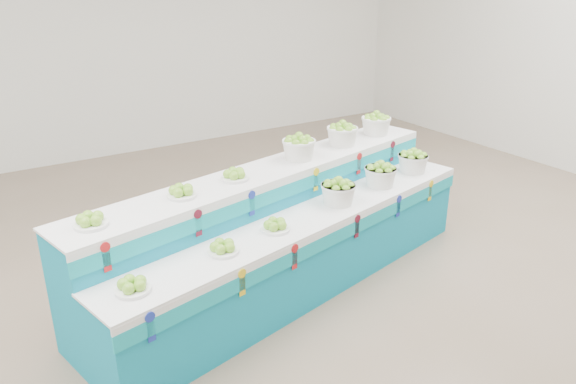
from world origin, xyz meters
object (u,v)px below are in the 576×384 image
object	(u,v)px
plate_upper_mid	(181,191)
display_stand	(288,230)
basket_upper_right	(376,124)
basket_lower_left	(338,192)

from	to	relation	value
plate_upper_mid	display_stand	bearing A→B (deg)	-2.39
basket_upper_right	basket_lower_left	bearing A→B (deg)	-145.04
basket_lower_left	plate_upper_mid	size ratio (longest dim) A/B	1.31
basket_lower_left	display_stand	bearing A→B (deg)	160.12
plate_upper_mid	basket_upper_right	xyz separation A→B (m)	(2.40, 0.53, 0.06)
basket_upper_right	display_stand	bearing A→B (deg)	-158.66
basket_lower_left	plate_upper_mid	world-z (taller)	plate_upper_mid
plate_upper_mid	basket_upper_right	world-z (taller)	basket_upper_right
basket_lower_left	plate_upper_mid	xyz separation A→B (m)	(-1.36, 0.19, 0.24)
display_stand	basket_upper_right	world-z (taller)	basket_upper_right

